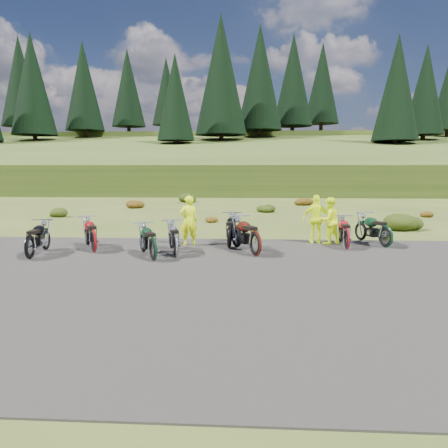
# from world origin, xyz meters

# --- Properties ---
(ground) EXTENTS (300.00, 300.00, 0.00)m
(ground) POSITION_xyz_m (0.00, 0.00, 0.00)
(ground) COLOR #394B19
(ground) RESTS_ON ground
(gravel_pad) EXTENTS (20.00, 12.00, 0.04)m
(gravel_pad) POSITION_xyz_m (0.00, -2.00, 0.00)
(gravel_pad) COLOR black
(gravel_pad) RESTS_ON ground
(hill_slope) EXTENTS (300.00, 45.97, 9.37)m
(hill_slope) POSITION_xyz_m (0.00, 50.00, 0.00)
(hill_slope) COLOR #324316
(hill_slope) RESTS_ON ground
(hill_plateau) EXTENTS (300.00, 90.00, 9.17)m
(hill_plateau) POSITION_xyz_m (0.00, 110.00, 0.00)
(hill_plateau) COLOR #324316
(hill_plateau) RESTS_ON ground
(conifer_15) EXTENTS (7.92, 7.92, 20.00)m
(conifer_15) POSITION_xyz_m (-45.00, 76.00, 20.16)
(conifer_15) COLOR black
(conifer_15) RESTS_ON ground
(conifer_17) EXTENTS (7.04, 7.04, 18.00)m
(conifer_17) POSITION_xyz_m (-33.00, 57.00, 15.97)
(conifer_17) COLOR black
(conifer_17) RESTS_ON ground
(conifer_18) EXTENTS (6.60, 6.60, 17.00)m
(conifer_18) POSITION_xyz_m (-27.00, 63.00, 16.66)
(conifer_18) COLOR black
(conifer_18) RESTS_ON ground
(conifer_19) EXTENTS (6.16, 6.16, 16.00)m
(conifer_19) POSITION_xyz_m (-21.00, 69.00, 17.36)
(conifer_19) COLOR black
(conifer_19) RESTS_ON ground
(conifer_20) EXTENTS (5.72, 5.72, 15.00)m
(conifer_20) POSITION_xyz_m (-15.00, 75.00, 17.65)
(conifer_20) COLOR black
(conifer_20) RESTS_ON ground
(conifer_21) EXTENTS (5.28, 5.28, 14.00)m
(conifer_21) POSITION_xyz_m (-9.00, 50.00, 12.56)
(conifer_21) COLOR black
(conifer_21) RESTS_ON ground
(conifer_22) EXTENTS (7.92, 7.92, 20.00)m
(conifer_22) POSITION_xyz_m (-3.00, 56.00, 16.77)
(conifer_22) COLOR black
(conifer_22) RESTS_ON ground
(conifer_23) EXTENTS (7.48, 7.48, 19.00)m
(conifer_23) POSITION_xyz_m (3.00, 62.00, 17.47)
(conifer_23) COLOR black
(conifer_23) RESTS_ON ground
(conifer_24) EXTENTS (7.04, 7.04, 18.00)m
(conifer_24) POSITION_xyz_m (9.00, 68.00, 18.16)
(conifer_24) COLOR black
(conifer_24) RESTS_ON ground
(conifer_25) EXTENTS (6.60, 6.60, 17.00)m
(conifer_25) POSITION_xyz_m (15.00, 74.00, 18.66)
(conifer_25) COLOR black
(conifer_25) RESTS_ON ground
(conifer_26) EXTENTS (6.16, 6.16, 16.00)m
(conifer_26) POSITION_xyz_m (21.00, 49.00, 13.37)
(conifer_26) COLOR black
(conifer_26) RESTS_ON ground
(conifer_27) EXTENTS (5.72, 5.72, 15.00)m
(conifer_27) POSITION_xyz_m (27.00, 55.00, 14.06)
(conifer_27) COLOR black
(conifer_27) RESTS_ON ground
(shrub_1) EXTENTS (1.03, 1.03, 0.61)m
(shrub_1) POSITION_xyz_m (-9.10, 11.30, 0.31)
(shrub_1) COLOR black
(shrub_1) RESTS_ON ground
(shrub_2) EXTENTS (1.30, 1.30, 0.77)m
(shrub_2) POSITION_xyz_m (-6.20, 16.60, 0.38)
(shrub_2) COLOR #5C260B
(shrub_2) RESTS_ON ground
(shrub_3) EXTENTS (1.56, 1.56, 0.92)m
(shrub_3) POSITION_xyz_m (-3.30, 21.90, 0.46)
(shrub_3) COLOR black
(shrub_3) RESTS_ON ground
(shrub_4) EXTENTS (0.77, 0.77, 0.45)m
(shrub_4) POSITION_xyz_m (-0.40, 9.20, 0.23)
(shrub_4) COLOR #5C260B
(shrub_4) RESTS_ON ground
(shrub_5) EXTENTS (1.03, 1.03, 0.61)m
(shrub_5) POSITION_xyz_m (2.50, 14.50, 0.31)
(shrub_5) COLOR black
(shrub_5) RESTS_ON ground
(shrub_6) EXTENTS (1.30, 1.30, 0.77)m
(shrub_6) POSITION_xyz_m (5.40, 19.80, 0.38)
(shrub_6) COLOR #5C260B
(shrub_6) RESTS_ON ground
(shrub_7) EXTENTS (1.56, 1.56, 0.92)m
(shrub_7) POSITION_xyz_m (8.30, 7.10, 0.46)
(shrub_7) COLOR black
(shrub_7) RESTS_ON ground
(shrub_8) EXTENTS (0.77, 0.77, 0.45)m
(shrub_8) POSITION_xyz_m (11.20, 12.40, 0.23)
(shrub_8) COLOR #5C260B
(shrub_8) RESTS_ON ground
(motorcycle_0) EXTENTS (0.91, 2.10, 1.07)m
(motorcycle_0) POSITION_xyz_m (-4.83, -0.03, 0.00)
(motorcycle_0) COLOR black
(motorcycle_0) RESTS_ON ground
(motorcycle_1) EXTENTS (1.59, 2.14, 1.08)m
(motorcycle_1) POSITION_xyz_m (-3.33, 1.07, 0.00)
(motorcycle_1) COLOR maroon
(motorcycle_1) RESTS_ON ground
(motorcycle_2) EXTENTS (1.46, 2.05, 1.03)m
(motorcycle_2) POSITION_xyz_m (-1.18, -0.04, 0.00)
(motorcycle_2) COLOR black
(motorcycle_2) RESTS_ON ground
(motorcycle_3) EXTENTS (1.16, 2.05, 1.02)m
(motorcycle_3) POSITION_xyz_m (-0.64, 0.58, 0.00)
(motorcycle_3) COLOR #ACADB1
(motorcycle_3) RESTS_ON ground
(motorcycle_4) EXTENTS (1.58, 2.31, 1.15)m
(motorcycle_4) POSITION_xyz_m (1.75, 0.80, 0.00)
(motorcycle_4) COLOR #42120B
(motorcycle_4) RESTS_ON ground
(motorcycle_5) EXTENTS (0.78, 2.17, 1.12)m
(motorcycle_5) POSITION_xyz_m (0.91, 2.03, 0.00)
(motorcycle_5) COLOR black
(motorcycle_5) RESTS_ON ground
(motorcycle_6) EXTENTS (0.76, 2.01, 1.04)m
(motorcycle_6) POSITION_xyz_m (4.76, 2.08, 0.00)
(motorcycle_6) COLOR maroon
(motorcycle_6) RESTS_ON ground
(motorcycle_7) EXTENTS (1.40, 2.22, 1.10)m
(motorcycle_7) POSITION_xyz_m (6.12, 2.52, 0.00)
(motorcycle_7) COLOR black
(motorcycle_7) RESTS_ON ground
(person_middle) EXTENTS (0.73, 0.60, 1.71)m
(person_middle) POSITION_xyz_m (-0.52, 2.56, 0.86)
(person_middle) COLOR #DCF50C
(person_middle) RESTS_ON ground
(person_right_a) EXTENTS (1.00, 0.93, 1.64)m
(person_right_a) POSITION_xyz_m (4.34, 3.14, 0.82)
(person_right_a) COLOR #DCF50C
(person_right_a) RESTS_ON ground
(person_right_b) EXTENTS (1.02, 0.45, 1.71)m
(person_right_b) POSITION_xyz_m (3.93, 3.31, 0.86)
(person_right_b) COLOR #DCF50C
(person_right_b) RESTS_ON ground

